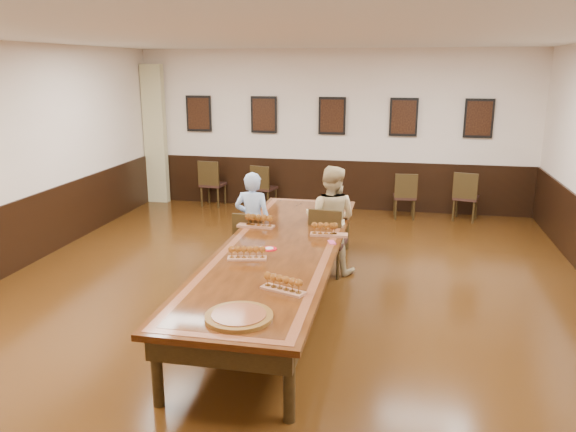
% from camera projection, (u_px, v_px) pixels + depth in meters
% --- Properties ---
extents(floor, '(8.00, 10.00, 0.02)m').
position_uv_depth(floor, '(280.00, 304.00, 6.99)').
color(floor, black).
rests_on(floor, ground).
extents(ceiling, '(8.00, 10.00, 0.02)m').
position_uv_depth(ceiling, '(279.00, 33.00, 6.16)').
color(ceiling, white).
rests_on(ceiling, floor).
extents(wall_back, '(8.00, 0.02, 3.20)m').
position_uv_depth(wall_back, '(332.00, 131.00, 11.32)').
color(wall_back, silver).
rests_on(wall_back, floor).
extents(chair_man, '(0.43, 0.47, 0.90)m').
position_uv_depth(chair_man, '(251.00, 241.00, 7.98)').
color(chair_man, black).
rests_on(chair_man, floor).
extents(chair_woman, '(0.52, 0.56, 0.98)m').
position_uv_depth(chair_woman, '(328.00, 240.00, 7.88)').
color(chair_woman, black).
rests_on(chair_woman, floor).
extents(spare_chair_a, '(0.50, 0.54, 0.97)m').
position_uv_depth(spare_chair_a, '(213.00, 183.00, 11.78)').
color(spare_chair_a, black).
rests_on(spare_chair_a, floor).
extents(spare_chair_b, '(0.53, 0.56, 0.91)m').
position_uv_depth(spare_chair_b, '(264.00, 187.00, 11.56)').
color(spare_chair_b, black).
rests_on(spare_chair_b, floor).
extents(spare_chair_c, '(0.45, 0.49, 0.90)m').
position_uv_depth(spare_chair_c, '(405.00, 195.00, 10.83)').
color(spare_chair_c, black).
rests_on(spare_chair_c, floor).
extents(spare_chair_d, '(0.55, 0.58, 0.95)m').
position_uv_depth(spare_chair_d, '(466.00, 196.00, 10.66)').
color(spare_chair_d, black).
rests_on(spare_chair_d, floor).
extents(person_man, '(0.53, 0.35, 1.44)m').
position_uv_depth(person_man, '(253.00, 221.00, 8.00)').
color(person_man, '#5385D1').
rests_on(person_man, floor).
extents(person_woman, '(0.83, 0.68, 1.54)m').
position_uv_depth(person_woman, '(330.00, 220.00, 7.91)').
color(person_woman, '#CDB480').
rests_on(person_woman, floor).
extents(pink_phone, '(0.12, 0.17, 0.01)m').
position_uv_depth(pink_phone, '(332.00, 242.00, 6.93)').
color(pink_phone, '#D5477C').
rests_on(pink_phone, conference_table).
extents(curtain, '(0.45, 0.18, 2.90)m').
position_uv_depth(curtain, '(155.00, 135.00, 11.89)').
color(curtain, '#BCB681').
rests_on(curtain, floor).
extents(wainscoting, '(8.00, 10.00, 1.00)m').
position_uv_depth(wainscoting, '(280.00, 266.00, 6.86)').
color(wainscoting, black).
rests_on(wainscoting, floor).
extents(conference_table, '(1.40, 5.00, 0.76)m').
position_uv_depth(conference_table, '(280.00, 257.00, 6.83)').
color(conference_table, black).
rests_on(conference_table, floor).
extents(posters, '(6.14, 0.04, 0.74)m').
position_uv_depth(posters, '(332.00, 116.00, 11.17)').
color(posters, black).
rests_on(posters, wall_back).
extents(flight_a, '(0.51, 0.19, 0.19)m').
position_uv_depth(flight_a, '(257.00, 221.00, 7.57)').
color(flight_a, '#92593D').
rests_on(flight_a, conference_table).
extents(flight_b, '(0.49, 0.18, 0.18)m').
position_uv_depth(flight_b, '(328.00, 230.00, 7.19)').
color(flight_b, '#92593D').
rests_on(flight_b, conference_table).
extents(flight_c, '(0.46, 0.22, 0.16)m').
position_uv_depth(flight_c, '(247.00, 253.00, 6.31)').
color(flight_c, '#92593D').
rests_on(flight_c, conference_table).
extents(flight_d, '(0.47, 0.29, 0.17)m').
position_uv_depth(flight_d, '(283.00, 284.00, 5.41)').
color(flight_d, '#92593D').
rests_on(flight_d, conference_table).
extents(red_plate_grp, '(0.18, 0.18, 0.02)m').
position_uv_depth(red_plate_grp, '(269.00, 249.00, 6.67)').
color(red_plate_grp, red).
rests_on(red_plate_grp, conference_table).
extents(carved_platter, '(0.67, 0.67, 0.05)m').
position_uv_depth(carved_platter, '(239.00, 316.00, 4.84)').
color(carved_platter, '#583411').
rests_on(carved_platter, conference_table).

